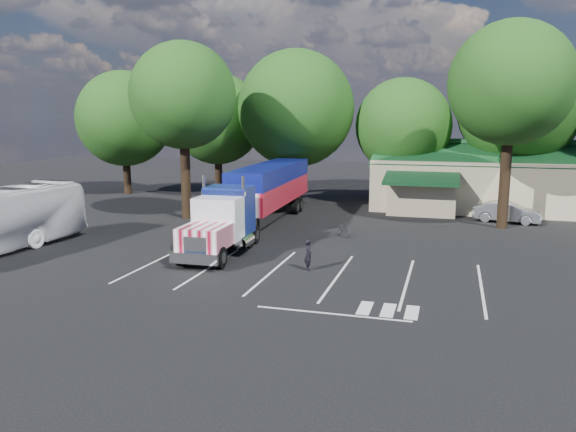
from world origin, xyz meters
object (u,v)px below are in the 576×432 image
(woman, at_px, (308,255))
(silver_sedan, at_px, (507,212))
(bicycle, at_px, (344,229))
(semi_truck, at_px, (260,193))

(woman, bearing_deg, silver_sedan, -64.15)
(woman, distance_m, bicycle, 8.25)
(woman, relative_size, silver_sedan, 0.34)
(bicycle, bearing_deg, woman, -126.64)
(woman, bearing_deg, semi_truck, 0.34)
(bicycle, xyz_separation_m, silver_sedan, (10.20, 7.81, 0.29))
(semi_truck, xyz_separation_m, silver_sedan, (16.03, 6.88, -1.64))
(semi_truck, xyz_separation_m, woman, (5.63, -9.17, -1.62))
(semi_truck, distance_m, silver_sedan, 17.52)
(semi_truck, height_order, woman, semi_truck)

